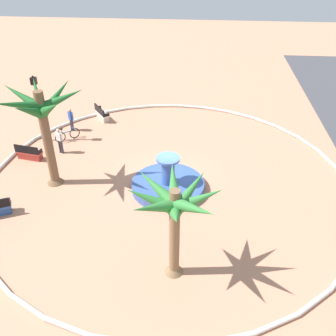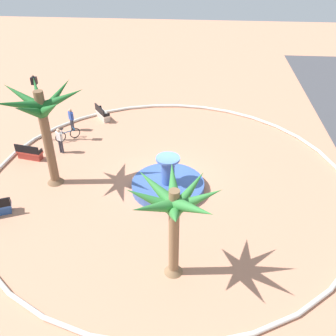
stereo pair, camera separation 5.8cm
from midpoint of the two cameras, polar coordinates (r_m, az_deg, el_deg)
name	(u,v)px [view 1 (the left image)]	position (r m, az deg, el deg)	size (l,w,h in m)	color
ground_plane	(168,180)	(21.40, -0.08, -1.87)	(80.00, 80.00, 0.00)	tan
plaza_curb	(168,179)	(21.34, -0.08, -1.65)	(20.11, 20.11, 0.20)	silver
fountain	(168,185)	(20.57, -0.08, -2.50)	(3.92, 3.92, 2.02)	#38569E
palm_tree_near_fountain	(42,114)	(20.11, -18.47, 7.62)	(4.18, 4.48, 5.66)	brown
palm_tree_by_curb	(174,207)	(14.08, 0.82, -5.93)	(3.77, 3.74, 4.50)	brown
bench_east	(102,115)	(28.37, -9.92, 7.89)	(1.59, 1.35, 1.00)	beige
bench_north	(29,154)	(24.62, -20.15, 1.99)	(0.79, 1.67, 1.00)	#B73D33
lamppost	(38,104)	(25.45, -18.95, 9.10)	(0.32, 0.32, 4.48)	black
bicycle_red_frame	(67,135)	(26.01, -14.91, 4.82)	(1.14, 1.37, 0.94)	black
person_cyclist_helmet	(71,119)	(26.94, -14.42, 7.20)	(0.38, 0.42, 1.63)	#33333D
person_cyclist_photo	(60,140)	(24.37, -16.02, 4.12)	(0.33, 0.49, 1.69)	#33333D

